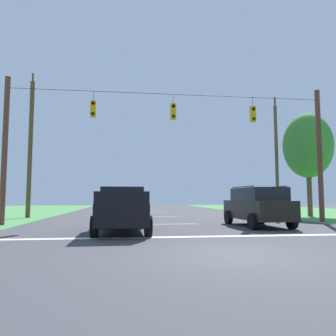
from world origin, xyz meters
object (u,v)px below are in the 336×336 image
Objects in this scene: pickup_truck at (122,209)px; overhead_signal_span at (172,147)px; suv_black at (257,206)px; tree_roadside_right at (308,146)px; distant_car_crossing_white at (272,204)px; utility_pole_mid_right at (277,156)px; utility_pole_near_left at (30,146)px.

overhead_signal_span is at bearing 55.58° from pickup_truck.
tree_roadside_right is (7.64, 8.01, 4.55)m from suv_black.
pickup_truck is at bearing -130.21° from distant_car_crossing_white.
overhead_signal_span is 5.99m from pickup_truck.
tree_roadside_right reaches higher than pickup_truck.
overhead_signal_span is 1.85× the size of utility_pole_mid_right.
overhead_signal_span is 11.61m from utility_pole_near_left.
pickup_truck is (-2.77, -4.04, -3.45)m from overhead_signal_span.
distant_car_crossing_white is 0.52× the size of tree_roadside_right.
distant_car_crossing_white is at bearing 63.00° from suv_black.
utility_pole_near_left reaches higher than suv_black.
tree_roadside_right reaches higher than suv_black.
tree_roadside_right is (11.78, 5.78, 1.19)m from overhead_signal_span.
pickup_truck is 13.23m from utility_pole_near_left.
utility_pole_mid_right is (-2.35, -6.27, 4.20)m from distant_car_crossing_white.
utility_pole_near_left reaches higher than overhead_signal_span.
overhead_signal_span reaches higher than pickup_truck.
utility_pole_near_left reaches higher than utility_pole_mid_right.
suv_black reaches higher than pickup_truck.
utility_pole_near_left is (-13.79, 8.63, 4.23)m from suv_black.
tree_roadside_right is at bearing -93.71° from distant_car_crossing_white.
overhead_signal_span is 12.47m from utility_pole_mid_right.
suv_black is 0.59× the size of tree_roadside_right.
suv_black reaches higher than distant_car_crossing_white.
overhead_signal_span is at bearing -153.84° from tree_roadside_right.
overhead_signal_span is 13.17m from tree_roadside_right.
utility_pole_near_left is (-6.88, 10.44, 4.33)m from pickup_truck.
overhead_signal_span reaches higher than distant_car_crossing_white.
suv_black is 16.81m from utility_pole_near_left.
utility_pole_mid_right reaches higher than overhead_signal_span.
utility_pole_mid_right reaches higher than tree_roadside_right.
overhead_signal_span is 2.26× the size of tree_roadside_right.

